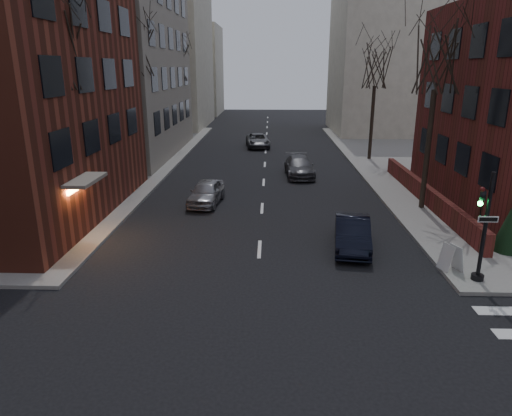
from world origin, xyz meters
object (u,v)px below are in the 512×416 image
(tree_right_a, at_px, (438,57))
(streetlamp_far, at_px, (188,100))
(traffic_signal, at_px, (482,234))
(tree_left_a, at_px, (55,44))
(tree_left_c, at_px, (176,62))
(car_lane_silver, at_px, (206,192))
(car_lane_gray, at_px, (299,166))
(tree_right_b, at_px, (376,67))
(evergreen_shrub, at_px, (512,225))
(sandwich_board, at_px, (451,258))
(streetlamp_near, at_px, (132,123))
(tree_left_b, at_px, (134,46))
(parked_sedan, at_px, (352,233))
(car_lane_far, at_px, (258,140))

(tree_right_a, xyz_separation_m, streetlamp_far, (-17.00, 24.00, -3.79))
(traffic_signal, relative_size, tree_left_a, 0.39)
(traffic_signal, xyz_separation_m, streetlamp_far, (-16.14, 33.01, 2.33))
(tree_left_c, bearing_deg, tree_right_a, -51.34)
(car_lane_silver, distance_m, car_lane_gray, 9.23)
(tree_right_b, height_order, evergreen_shrub, tree_right_b)
(streetlamp_far, height_order, sandwich_board, streetlamp_far)
(streetlamp_near, relative_size, streetlamp_far, 1.00)
(tree_left_b, xyz_separation_m, car_lane_gray, (11.34, 0.02, -8.22))
(parked_sedan, relative_size, car_lane_far, 0.88)
(evergreen_shrub, bearing_deg, streetlamp_far, 121.80)
(streetlamp_near, bearing_deg, evergreen_shrub, -28.51)
(streetlamp_near, xyz_separation_m, parked_sedan, (12.20, -9.74, -3.55))
(tree_left_b, xyz_separation_m, car_lane_far, (8.00, 12.37, -8.26))
(streetlamp_near, bearing_deg, tree_left_b, 98.53)
(traffic_signal, relative_size, tree_right_a, 0.41)
(tree_left_a, distance_m, car_lane_silver, 10.72)
(tree_left_a, xyz_separation_m, tree_right_b, (17.60, 18.00, -0.88))
(tree_left_a, bearing_deg, tree_left_c, 90.00)
(tree_left_c, bearing_deg, car_lane_silver, -75.24)
(evergreen_shrub, bearing_deg, sandwich_board, -147.14)
(tree_left_a, distance_m, streetlamp_far, 28.32)
(tree_left_a, xyz_separation_m, tree_right_a, (17.60, 4.00, -0.44))
(tree_left_c, relative_size, parked_sedan, 2.34)
(traffic_signal, relative_size, streetlamp_near, 0.64)
(streetlamp_near, bearing_deg, car_lane_silver, -32.64)
(tree_left_a, distance_m, sandwich_board, 18.38)
(tree_left_c, height_order, car_lane_gray, tree_left_c)
(tree_left_c, distance_m, tree_right_a, 28.17)
(tree_left_c, height_order, streetlamp_near, tree_left_c)
(sandwich_board, distance_m, evergreen_shrub, 3.86)
(tree_left_a, relative_size, tree_right_a, 1.06)
(car_lane_far, bearing_deg, tree_right_b, -39.56)
(tree_left_c, bearing_deg, car_lane_far, -11.54)
(tree_left_a, height_order, tree_left_c, tree_left_a)
(car_lane_silver, height_order, car_lane_gray, car_lane_gray)
(sandwich_board, bearing_deg, car_lane_gray, 86.53)
(tree_left_c, distance_m, streetlamp_near, 18.40)
(traffic_signal, height_order, parked_sedan, traffic_signal)
(evergreen_shrub, bearing_deg, streetlamp_near, 151.49)
(tree_right_b, xyz_separation_m, evergreen_shrub, (1.70, -20.16, -6.29))
(tree_left_b, relative_size, tree_left_c, 1.11)
(tree_right_a, xyz_separation_m, tree_right_b, (0.00, 14.00, -0.44))
(sandwich_board, bearing_deg, car_lane_silver, 119.55)
(traffic_signal, distance_m, sandwich_board, 1.60)
(traffic_signal, height_order, streetlamp_far, streetlamp_far)
(tree_left_a, height_order, evergreen_shrub, tree_left_a)
(tree_left_c, height_order, tree_right_a, same)
(tree_left_a, relative_size, evergreen_shrub, 4.49)
(tree_left_b, bearing_deg, parked_sedan, -47.03)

